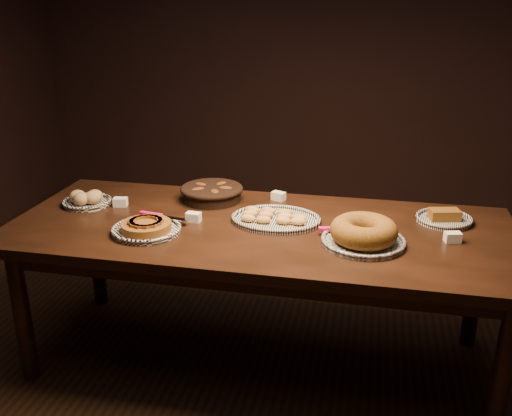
% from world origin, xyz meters
% --- Properties ---
extents(ground, '(5.00, 5.00, 0.00)m').
position_xyz_m(ground, '(0.00, 0.00, 0.00)').
color(ground, black).
rests_on(ground, ground).
extents(buffet_table, '(2.40, 1.00, 0.75)m').
position_xyz_m(buffet_table, '(0.00, 0.00, 0.68)').
color(buffet_table, black).
rests_on(buffet_table, ground).
extents(apple_tart_plate, '(0.33, 0.33, 0.06)m').
position_xyz_m(apple_tart_plate, '(-0.50, -0.19, 0.77)').
color(apple_tart_plate, white).
rests_on(apple_tart_plate, buffet_table).
extents(madeleine_platter, '(0.43, 0.35, 0.05)m').
position_xyz_m(madeleine_platter, '(0.06, 0.07, 0.77)').
color(madeleine_platter, black).
rests_on(madeleine_platter, buffet_table).
extents(bundt_cake_plate, '(0.39, 0.37, 0.11)m').
position_xyz_m(bundt_cake_plate, '(0.49, -0.11, 0.80)').
color(bundt_cake_plate, black).
rests_on(bundt_cake_plate, buffet_table).
extents(croissant_basket, '(0.40, 0.40, 0.08)m').
position_xyz_m(croissant_basket, '(-0.32, 0.30, 0.80)').
color(croissant_basket, black).
rests_on(croissant_basket, buffet_table).
extents(bread_roll_plate, '(0.25, 0.25, 0.08)m').
position_xyz_m(bread_roll_plate, '(-0.94, 0.09, 0.78)').
color(bread_roll_plate, white).
rests_on(bread_roll_plate, buffet_table).
extents(loaf_plate, '(0.27, 0.27, 0.06)m').
position_xyz_m(loaf_plate, '(0.86, 0.24, 0.77)').
color(loaf_plate, black).
rests_on(loaf_plate, buffet_table).
extents(tent_cards, '(1.72, 0.47, 0.04)m').
position_xyz_m(tent_cards, '(0.04, 0.09, 0.77)').
color(tent_cards, white).
rests_on(tent_cards, buffet_table).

